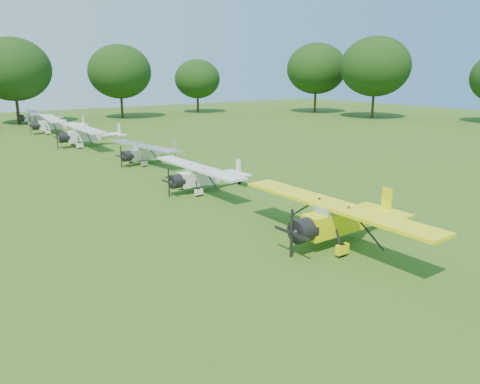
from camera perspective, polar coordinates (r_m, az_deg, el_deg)
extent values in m
plane|color=#2F4B12|center=(28.19, 0.56, -2.08)|extent=(160.00, 160.00, 0.00)
cylinder|color=black|center=(84.41, 15.89, 10.34)|extent=(0.44, 0.44, 4.99)
ellipsoid|color=black|center=(84.22, 16.19, 14.48)|extent=(11.65, 11.65, 9.90)
cylinder|color=black|center=(93.18, 9.14, 11.02)|extent=(0.44, 0.44, 4.81)
ellipsoid|color=black|center=(93.01, 9.29, 14.63)|extent=(11.23, 11.23, 9.55)
cylinder|color=black|center=(92.51, -5.16, 10.77)|extent=(0.44, 0.44, 3.70)
ellipsoid|color=black|center=(92.31, -5.23, 13.57)|extent=(8.63, 8.63, 7.34)
cylinder|color=black|center=(83.92, -14.21, 10.26)|extent=(0.44, 0.44, 4.51)
ellipsoid|color=black|center=(83.71, -14.45, 14.02)|extent=(10.52, 10.52, 8.94)
cylinder|color=black|center=(80.05, -25.49, 9.18)|extent=(0.44, 0.44, 4.74)
ellipsoid|color=black|center=(79.84, -25.96, 13.31)|extent=(11.05, 11.05, 9.39)
cube|color=#F3ED0A|center=(22.73, 11.39, -3.60)|extent=(3.43, 1.08, 1.12)
cone|color=#F3ED0A|center=(24.89, 15.87, -2.65)|extent=(3.00, 1.02, 0.96)
cube|color=#8CA5B2|center=(22.48, 11.28, -2.23)|extent=(1.72, 1.02, 0.59)
cylinder|color=black|center=(21.34, 7.69, -4.65)|extent=(0.98, 1.13, 1.11)
cube|color=black|center=(20.89, 6.32, -5.04)|extent=(0.07, 0.13, 2.24)
cube|color=#F3ED0A|center=(22.40, 11.32, -1.58)|extent=(1.78, 11.32, 0.15)
cube|color=#F3ED0A|center=(25.57, 17.43, -1.06)|extent=(0.12, 0.59, 1.38)
cube|color=#F3ED0A|center=(25.62, 17.21, -2.13)|extent=(0.97, 3.00, 0.10)
cylinder|color=black|center=(21.57, 12.35, -6.93)|extent=(0.64, 0.18, 0.64)
cylinder|color=black|center=(23.28, 7.45, -5.06)|extent=(0.64, 0.18, 0.64)
cylinder|color=black|center=(26.04, 17.34, -3.91)|extent=(0.26, 0.09, 0.26)
cube|color=silver|center=(32.15, -5.03, 1.74)|extent=(2.93, 0.94, 0.95)
cone|color=silver|center=(33.49, -1.45, 2.08)|extent=(2.57, 0.88, 0.82)
cube|color=#8CA5B2|center=(31.99, -5.19, 2.59)|extent=(1.48, 0.87, 0.50)
cylinder|color=black|center=(31.31, -7.73, 1.30)|extent=(0.84, 0.97, 0.95)
cube|color=black|center=(31.04, -8.68, 1.15)|extent=(0.06, 0.11, 1.91)
cube|color=silver|center=(31.95, -5.20, 2.98)|extent=(1.57, 9.66, 0.13)
cube|color=silver|center=(33.91, -0.20, 3.03)|extent=(0.10, 0.50, 1.18)
cube|color=silver|center=(33.94, -0.32, 2.33)|extent=(0.84, 2.56, 0.08)
cylinder|color=black|center=(31.00, -5.05, -0.05)|extent=(0.55, 0.16, 0.55)
cylinder|color=black|center=(32.90, -7.12, 0.76)|extent=(0.55, 0.16, 0.55)
cylinder|color=black|center=(34.22, -0.07, 1.14)|extent=(0.22, 0.08, 0.22)
cube|color=silver|center=(42.33, -11.63, 4.61)|extent=(2.94, 1.26, 0.93)
cone|color=silver|center=(43.65, -8.96, 4.85)|extent=(2.58, 1.17, 0.80)
cube|color=#8CA5B2|center=(42.20, -11.77, 5.24)|extent=(1.53, 1.02, 0.49)
cylinder|color=black|center=(41.48, -13.60, 4.29)|extent=(0.93, 1.03, 0.92)
cube|color=black|center=(41.19, -14.29, 4.18)|extent=(0.07, 0.11, 1.86)
cube|color=silver|center=(42.17, -11.78, 5.54)|extent=(2.70, 9.50, 0.12)
cube|color=silver|center=(44.08, -8.03, 5.57)|extent=(0.16, 0.50, 1.15)
cube|color=silver|center=(44.09, -8.11, 5.04)|extent=(1.12, 2.57, 0.08)
cylinder|color=black|center=(41.15, -11.59, 3.38)|extent=(0.55, 0.22, 0.53)
cylinder|color=black|center=(43.02, -13.18, 3.78)|extent=(0.55, 0.22, 0.53)
cylinder|color=black|center=(44.32, -7.89, 4.13)|extent=(0.22, 0.10, 0.21)
cube|color=silver|center=(53.94, -18.54, 6.51)|extent=(3.50, 1.05, 1.15)
cone|color=silver|center=(54.87, -15.57, 6.69)|extent=(3.07, 0.99, 0.98)
cube|color=#8CA5B2|center=(53.83, -18.71, 7.13)|extent=(1.75, 1.01, 0.60)
cylinder|color=black|center=(53.39, -20.68, 6.25)|extent=(0.99, 1.14, 1.14)
cube|color=black|center=(53.22, -21.42, 6.16)|extent=(0.07, 0.13, 2.30)
cube|color=silver|center=(53.80, -18.73, 7.42)|extent=(1.62, 11.60, 0.15)
cube|color=silver|center=(55.17, -14.54, 7.37)|extent=(0.11, 0.60, 1.42)
cube|color=silver|center=(55.20, -14.61, 6.86)|extent=(0.94, 3.07, 0.10)
cylinder|color=black|center=(52.51, -18.94, 5.37)|extent=(0.66, 0.18, 0.66)
cylinder|color=black|center=(55.11, -19.77, 5.71)|extent=(0.66, 0.18, 0.66)
cylinder|color=black|center=(55.40, -14.34, 5.95)|extent=(0.26, 0.09, 0.26)
cube|color=silver|center=(66.56, -21.88, 7.61)|extent=(3.47, 1.32, 1.11)
cone|color=silver|center=(67.02, -19.44, 7.74)|extent=(3.04, 1.23, 0.95)
cube|color=#8CA5B2|center=(66.49, -22.02, 8.10)|extent=(1.78, 1.13, 0.58)
cylinder|color=black|center=(66.32, -23.61, 7.42)|extent=(1.05, 1.19, 1.10)
cube|color=black|center=(66.25, -24.20, 7.35)|extent=(0.08, 0.13, 2.23)
cube|color=silver|center=(66.46, -22.04, 8.33)|extent=(2.60, 11.33, 0.15)
cube|color=silver|center=(67.16, -18.58, 8.28)|extent=(0.16, 0.59, 1.38)
cube|color=silver|center=(67.19, -18.64, 7.87)|extent=(1.18, 3.04, 0.10)
cylinder|color=black|center=(65.23, -22.38, 6.74)|extent=(0.65, 0.23, 0.64)
cylinder|color=black|center=(67.85, -22.69, 6.97)|extent=(0.65, 0.23, 0.64)
cylinder|color=black|center=(67.33, -18.40, 7.14)|extent=(0.26, 0.11, 0.25)
cube|color=silver|center=(78.76, -23.72, 8.32)|extent=(3.22, 1.34, 1.02)
cone|color=silver|center=(78.99, -21.79, 8.41)|extent=(2.82, 1.24, 0.88)
cube|color=#8CA5B2|center=(78.71, -23.83, 8.70)|extent=(1.67, 1.10, 0.54)
cylinder|color=black|center=(78.67, -25.07, 8.17)|extent=(1.01, 1.12, 1.01)
cube|color=black|center=(78.65, -25.53, 8.12)|extent=(0.07, 0.12, 2.05)
cube|color=silver|center=(78.69, -23.85, 8.87)|extent=(2.80, 10.43, 0.14)
cube|color=silver|center=(79.04, -21.12, 8.84)|extent=(0.17, 0.54, 1.27)
cube|color=silver|center=(79.07, -21.16, 8.51)|extent=(1.19, 2.82, 0.09)
cylinder|color=black|center=(77.58, -24.17, 7.64)|extent=(0.60, 0.23, 0.58)
cylinder|color=black|center=(80.00, -24.29, 7.81)|extent=(0.60, 0.23, 0.58)
cylinder|color=black|center=(79.17, -20.96, 7.95)|extent=(0.24, 0.11, 0.23)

